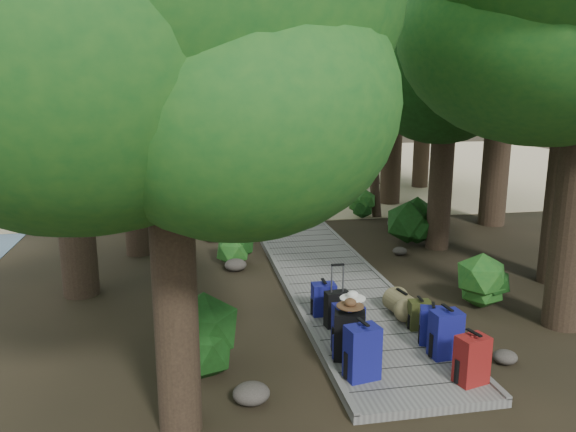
{
  "coord_description": "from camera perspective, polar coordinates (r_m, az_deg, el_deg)",
  "views": [
    {
      "loc": [
        -2.8,
        -10.53,
        3.8
      ],
      "look_at": [
        -0.56,
        1.51,
        1.0
      ],
      "focal_mm": 35.0,
      "sensor_mm": 36.0,
      "label": 1
    }
  ],
  "objects": [
    {
      "name": "ground",
      "position": [
        11.53,
        4.12,
        -6.38
      ],
      "size": [
        120.0,
        120.0,
        0.0
      ],
      "primitive_type": "plane",
      "color": "#312618",
      "rests_on": "ground"
    },
    {
      "name": "sand_beach",
      "position": [
        26.94,
        -4.49,
        4.75
      ],
      "size": [
        40.0,
        22.0,
        0.02
      ],
      "primitive_type": "cube",
      "color": "tan",
      "rests_on": "ground"
    },
    {
      "name": "boardwalk",
      "position": [
        12.44,
        2.97,
        -4.63
      ],
      "size": [
        2.0,
        12.0,
        0.12
      ],
      "primitive_type": "cube",
      "color": "slate",
      "rests_on": "ground"
    },
    {
      "name": "backpack_left_a",
      "position": [
        7.47,
        7.55,
        -13.31
      ],
      "size": [
        0.47,
        0.37,
        0.79
      ],
      "primitive_type": null,
      "rotation": [
        0.0,
        0.0,
        0.19
      ],
      "color": "navy",
      "rests_on": "boardwalk"
    },
    {
      "name": "backpack_left_b",
      "position": [
        7.94,
        6.26,
        -11.73
      ],
      "size": [
        0.49,
        0.41,
        0.77
      ],
      "primitive_type": null,
      "rotation": [
        0.0,
        0.0,
        -0.3
      ],
      "color": "black",
      "rests_on": "boardwalk"
    },
    {
      "name": "backpack_left_c",
      "position": [
        8.16,
        6.12,
        -11.0
      ],
      "size": [
        0.43,
        0.31,
        0.77
      ],
      "primitive_type": null,
      "rotation": [
        0.0,
        0.0,
        0.04
      ],
      "color": "navy",
      "rests_on": "boardwalk"
    },
    {
      "name": "backpack_left_d",
      "position": [
        9.4,
        3.65,
        -8.24
      ],
      "size": [
        0.39,
        0.29,
        0.59
      ],
      "primitive_type": null,
      "rotation": [
        0.0,
        0.0,
        -0.02
      ],
      "color": "navy",
      "rests_on": "boardwalk"
    },
    {
      "name": "backpack_right_a",
      "position": [
        7.69,
        18.19,
        -13.47
      ],
      "size": [
        0.45,
        0.37,
        0.7
      ],
      "primitive_type": null,
      "rotation": [
        0.0,
        0.0,
        0.25
      ],
      "color": "maroon",
      "rests_on": "boardwalk"
    },
    {
      "name": "backpack_right_b",
      "position": [
        8.26,
        15.74,
        -11.24
      ],
      "size": [
        0.43,
        0.32,
        0.74
      ],
      "primitive_type": null,
      "rotation": [
        0.0,
        0.0,
        0.08
      ],
      "color": "navy",
      "rests_on": "boardwalk"
    },
    {
      "name": "backpack_right_c",
      "position": [
        8.62,
        14.45,
        -10.58
      ],
      "size": [
        0.43,
        0.37,
        0.61
      ],
      "primitive_type": null,
      "rotation": [
        0.0,
        0.0,
        -0.37
      ],
      "color": "navy",
      "rests_on": "boardwalk"
    },
    {
      "name": "backpack_right_d",
      "position": [
        9.1,
        13.22,
        -9.59
      ],
      "size": [
        0.35,
        0.27,
        0.5
      ],
      "primitive_type": null,
      "rotation": [
        0.0,
        0.0,
        -0.1
      ],
      "color": "#383A17",
      "rests_on": "boardwalk"
    },
    {
      "name": "duffel_right_khaki",
      "position": [
        9.57,
        11.44,
        -8.74
      ],
      "size": [
        0.48,
        0.64,
        0.39
      ],
      "primitive_type": null,
      "rotation": [
        0.0,
        0.0,
        0.17
      ],
      "color": "olive",
      "rests_on": "boardwalk"
    },
    {
      "name": "suitcase_on_boardwalk",
      "position": [
        8.97,
        4.98,
        -9.39
      ],
      "size": [
        0.39,
        0.24,
        0.57
      ],
      "primitive_type": null,
      "rotation": [
        0.0,
        0.0,
        0.12
      ],
      "color": "black",
      "rests_on": "boardwalk"
    },
    {
      "name": "lone_suitcase_on_sand",
      "position": [
        19.39,
        -0.81,
        2.53
      ],
      "size": [
        0.41,
        0.3,
        0.59
      ],
      "primitive_type": null,
      "rotation": [
        0.0,
        0.0,
        -0.24
      ],
      "color": "black",
      "rests_on": "sand_beach"
    },
    {
      "name": "hat_brown",
      "position": [
        7.78,
        6.34,
        -8.72
      ],
      "size": [
        0.38,
        0.38,
        0.11
      ],
      "primitive_type": null,
      "color": "#51351E",
      "rests_on": "backpack_left_b"
    },
    {
      "name": "hat_white",
      "position": [
        8.05,
        6.6,
        -7.92
      ],
      "size": [
        0.37,
        0.37,
        0.12
      ],
      "primitive_type": null,
      "color": "silver",
      "rests_on": "backpack_left_c"
    },
    {
      "name": "kayak",
      "position": [
        21.18,
        -11.29,
        2.73
      ],
      "size": [
        0.77,
        2.82,
        0.28
      ],
      "primitive_type": "ellipsoid",
      "rotation": [
        0.0,
        0.0,
        -0.06
      ],
      "color": "#BA3C0F",
      "rests_on": "sand_beach"
    },
    {
      "name": "sun_lounger",
      "position": [
        21.96,
        4.59,
        3.72
      ],
      "size": [
        0.86,
        1.93,
        0.6
      ],
      "primitive_type": null,
      "rotation": [
        0.0,
        0.0,
        -0.14
      ],
      "color": "silver",
      "rests_on": "sand_beach"
    },
    {
      "name": "tree_right_c",
      "position": [
        13.64,
        15.83,
        12.98
      ],
      "size": [
        4.55,
        4.55,
        7.87
      ],
      "primitive_type": null,
      "color": "black",
      "rests_on": "ground"
    },
    {
      "name": "tree_right_d",
      "position": [
        16.68,
        21.32,
        16.94
      ],
      "size": [
        5.7,
        5.7,
        10.44
      ],
      "primitive_type": null,
      "color": "black",
      "rests_on": "ground"
    },
    {
      "name": "tree_right_e",
      "position": [
        18.88,
        10.86,
        15.69
      ],
      "size": [
        5.33,
        5.33,
        9.6
      ],
      "primitive_type": null,
      "color": "black",
      "rests_on": "ground"
    },
    {
      "name": "tree_right_f",
      "position": [
        22.35,
        13.81,
        14.17
      ],
      "size": [
        4.98,
        4.98,
        8.88
      ],
      "primitive_type": null,
      "color": "black",
      "rests_on": "ground"
    },
    {
      "name": "tree_left_a",
      "position": [
        5.86,
        -12.21,
        9.26
      ],
      "size": [
        4.15,
        4.15,
        6.91
      ],
      "primitive_type": null,
      "color": "black",
      "rests_on": "ground"
    },
    {
      "name": "tree_left_b",
      "position": [
        10.77,
        -22.2,
        16.86
      ],
      "size": [
        5.24,
        5.24,
        9.43
      ],
      "primitive_type": null,
      "color": "black",
      "rests_on": "ground"
    },
    {
      "name": "tree_left_c",
      "position": [
        13.12,
        -15.96,
        13.64
      ],
      "size": [
        4.69,
        4.69,
        8.16
      ],
      "primitive_type": null,
      "color": "black",
      "rests_on": "ground"
    },
    {
      "name": "tree_back_a",
      "position": [
        25.11,
        -7.76,
        14.04
      ],
      "size": [
        5.04,
        5.04,
        8.72
      ],
      "primitive_type": null,
      "color": "black",
      "rests_on": "ground"
    },
    {
      "name": "tree_back_b",
      "position": [
        26.46,
        0.32,
        14.98
      ],
      "size": [
        5.34,
        5.34,
        9.54
      ],
      "primitive_type": null,
      "color": "black",
      "rests_on": "ground"
    },
    {
      "name": "tree_back_c",
      "position": [
        26.86,
        6.05,
        13.7
      ],
      "size": [
        4.69,
        4.69,
        8.43
      ],
      "primitive_type": null,
      "color": "black",
      "rests_on": "ground"
    },
    {
      "name": "tree_back_d",
      "position": [
        25.48,
        -16.48,
        12.12
      ],
      "size": [
        4.43,
        4.43,
        7.38
      ],
      "primitive_type": null,
      "color": "black",
      "rests_on": "ground"
    },
    {
      "name": "palm_right_a",
      "position": [
        16.93,
        9.51,
        10.91
      ],
      "size": [
        3.83,
        3.83,
        6.54
      ],
      "primitive_type": null,
      "color": "#144112",
      "rests_on": "ground"
    },
    {
      "name": "palm_right_b",
      "position": [
        22.81,
        9.05,
        12.66
      ],
      "size": [
        3.91,
        3.91,
        7.55
      ],
      "primitive_type": null,
      "color": "#144112",
      "rests_on": "ground"
    },
    {
      "name": "palm_right_c",
      "position": [
        24.1,
        2.63,
        12.24
      ],
      "size": [
        4.45,
        4.45,
        7.08
      ],
      "primitive_type": null,
      "color": "#144112",
      "rests_on": "ground"
    },
    {
      "name": "palm_left_a",
      "position": [
        16.73,
        -17.51,
        11.8
      ],
      "size": [
        4.59,
        4.59,
        7.3
      ],
      "primitive_type": null,
      "color": "#144112",
      "rests_on": "ground"
    },
    {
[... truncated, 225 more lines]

